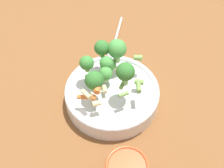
{
  "coord_description": "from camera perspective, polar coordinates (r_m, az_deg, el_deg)",
  "views": [
    {
      "loc": [
        -0.22,
        0.41,
        0.64
      ],
      "look_at": [
        0.0,
        0.0,
        0.07
      ],
      "focal_mm": 50.0,
      "sensor_mm": 36.0,
      "label": 1
    }
  ],
  "objects": [
    {
      "name": "bowl",
      "position": [
        0.77,
        -0.0,
        -1.89
      ],
      "size": [
        0.23,
        0.23,
        0.05
      ],
      "color": "silver",
      "rests_on": "ground_plane"
    },
    {
      "name": "ground_plane",
      "position": [
        0.79,
        -0.0,
        -3.05
      ],
      "size": [
        3.0,
        3.0,
        0.0
      ],
      "primitive_type": "plane",
      "color": "brown"
    },
    {
      "name": "spoon",
      "position": [
        0.92,
        0.43,
        7.32
      ],
      "size": [
        0.07,
        0.17,
        0.01
      ],
      "rotation": [
        0.0,
        0.0,
        8.15
      ],
      "color": "silver",
      "rests_on": "ground_plane"
    },
    {
      "name": "pasta_salad",
      "position": [
        0.73,
        -0.82,
        3.45
      ],
      "size": [
        0.16,
        0.18,
        0.1
      ],
      "color": "#8CB766",
      "rests_on": "bowl"
    }
  ]
}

